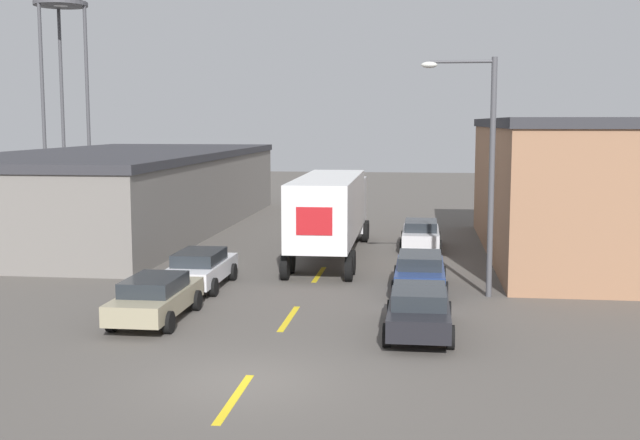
{
  "coord_description": "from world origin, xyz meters",
  "views": [
    {
      "loc": [
        4.07,
        -17.99,
        6.1
      ],
      "look_at": [
        0.37,
        10.86,
        2.54
      ],
      "focal_mm": 45.0,
      "sensor_mm": 36.0,
      "label": 1
    }
  ],
  "objects_px": {
    "semi_truck": "(332,207)",
    "parked_car_left_far": "(200,268)",
    "parked_car_right_mid": "(420,271)",
    "street_lamp": "(483,160)",
    "parked_car_right_near": "(419,309)",
    "parked_car_left_near": "(156,297)",
    "parked_car_right_far": "(421,234)"
  },
  "relations": [
    {
      "from": "parked_car_right_far",
      "to": "parked_car_right_mid",
      "type": "xyz_separation_m",
      "value": [
        0.0,
        -9.87,
        0.0
      ]
    },
    {
      "from": "parked_car_right_mid",
      "to": "parked_car_right_near",
      "type": "bearing_deg",
      "value": -90.0
    },
    {
      "from": "street_lamp",
      "to": "parked_car_right_near",
      "type": "bearing_deg",
      "value": -111.41
    },
    {
      "from": "parked_car_right_near",
      "to": "street_lamp",
      "type": "relative_size",
      "value": 0.57
    },
    {
      "from": "parked_car_right_mid",
      "to": "parked_car_left_far",
      "type": "bearing_deg",
      "value": -177.26
    },
    {
      "from": "parked_car_right_far",
      "to": "street_lamp",
      "type": "bearing_deg",
      "value": -78.55
    },
    {
      "from": "semi_truck",
      "to": "parked_car_right_near",
      "type": "height_order",
      "value": "semi_truck"
    },
    {
      "from": "parked_car_right_mid",
      "to": "parked_car_left_near",
      "type": "bearing_deg",
      "value": -146.09
    },
    {
      "from": "parked_car_right_far",
      "to": "street_lamp",
      "type": "relative_size",
      "value": 0.57
    },
    {
      "from": "parked_car_left_far",
      "to": "street_lamp",
      "type": "relative_size",
      "value": 0.57
    },
    {
      "from": "parked_car_right_near",
      "to": "parked_car_right_mid",
      "type": "height_order",
      "value": "same"
    },
    {
      "from": "parked_car_right_near",
      "to": "parked_car_right_mid",
      "type": "bearing_deg",
      "value": 90.0
    },
    {
      "from": "parked_car_left_near",
      "to": "street_lamp",
      "type": "height_order",
      "value": "street_lamp"
    },
    {
      "from": "parked_car_right_mid",
      "to": "street_lamp",
      "type": "height_order",
      "value": "street_lamp"
    },
    {
      "from": "parked_car_left_near",
      "to": "parked_car_left_far",
      "type": "distance_m",
      "value": 5.03
    },
    {
      "from": "parked_car_left_near",
      "to": "parked_car_right_far",
      "type": "relative_size",
      "value": 1.0
    },
    {
      "from": "parked_car_left_near",
      "to": "parked_car_left_far",
      "type": "bearing_deg",
      "value": 90.0
    },
    {
      "from": "parked_car_right_mid",
      "to": "street_lamp",
      "type": "xyz_separation_m",
      "value": [
        2.12,
        -0.6,
        4.06
      ]
    },
    {
      "from": "semi_truck",
      "to": "parked_car_left_far",
      "type": "height_order",
      "value": "semi_truck"
    },
    {
      "from": "semi_truck",
      "to": "parked_car_left_near",
      "type": "relative_size",
      "value": 2.81
    },
    {
      "from": "parked_car_left_near",
      "to": "parked_car_right_mid",
      "type": "distance_m",
      "value": 9.71
    },
    {
      "from": "parked_car_left_far",
      "to": "street_lamp",
      "type": "bearing_deg",
      "value": -1.18
    },
    {
      "from": "parked_car_left_near",
      "to": "parked_car_right_near",
      "type": "height_order",
      "value": "same"
    },
    {
      "from": "semi_truck",
      "to": "parked_car_right_mid",
      "type": "relative_size",
      "value": 2.81
    },
    {
      "from": "parked_car_left_near",
      "to": "parked_car_right_far",
      "type": "distance_m",
      "value": 17.28
    },
    {
      "from": "semi_truck",
      "to": "parked_car_left_far",
      "type": "relative_size",
      "value": 2.81
    },
    {
      "from": "parked_car_left_far",
      "to": "parked_car_right_mid",
      "type": "distance_m",
      "value": 8.07
    },
    {
      "from": "street_lamp",
      "to": "parked_car_left_far",
      "type": "bearing_deg",
      "value": 178.82
    },
    {
      "from": "parked_car_right_near",
      "to": "parked_car_right_far",
      "type": "bearing_deg",
      "value": 90.0
    },
    {
      "from": "parked_car_left_far",
      "to": "parked_car_right_near",
      "type": "distance_m",
      "value": 9.82
    },
    {
      "from": "parked_car_right_near",
      "to": "parked_car_right_mid",
      "type": "xyz_separation_m",
      "value": [
        0.0,
        6.0,
        0.0
      ]
    },
    {
      "from": "parked_car_right_mid",
      "to": "street_lamp",
      "type": "relative_size",
      "value": 0.57
    }
  ]
}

